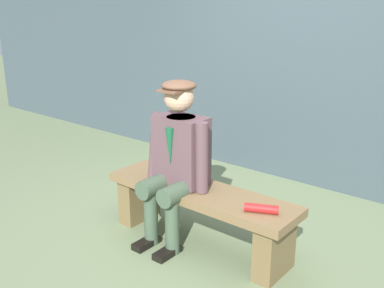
# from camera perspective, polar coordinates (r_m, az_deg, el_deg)

# --- Properties ---
(ground_plane) EXTENTS (30.00, 30.00, 0.00)m
(ground_plane) POSITION_cam_1_polar(r_m,az_deg,el_deg) (3.64, 0.91, -12.66)
(ground_plane) COLOR #6A7B56
(bench) EXTENTS (1.61, 0.43, 0.47)m
(bench) POSITION_cam_1_polar(r_m,az_deg,el_deg) (3.49, 0.93, -8.05)
(bench) COLOR brown
(bench) RESTS_ON ground
(seated_man) EXTENTS (0.58, 0.55, 1.30)m
(seated_man) POSITION_cam_1_polar(r_m,az_deg,el_deg) (3.41, -2.03, -1.53)
(seated_man) COLOR brown
(seated_man) RESTS_ON ground
(rolled_magazine) EXTENTS (0.24, 0.15, 0.06)m
(rolled_magazine) POSITION_cam_1_polar(r_m,az_deg,el_deg) (3.07, 8.96, -8.27)
(rolled_magazine) COLOR #B21E1E
(rolled_magazine) RESTS_ON bench
(stadium_wall) EXTENTS (12.00, 0.24, 2.00)m
(stadium_wall) POSITION_cam_1_polar(r_m,az_deg,el_deg) (4.78, 14.72, 6.93)
(stadium_wall) COLOR #3C4B51
(stadium_wall) RESTS_ON ground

